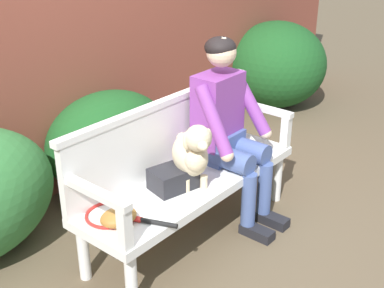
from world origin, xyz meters
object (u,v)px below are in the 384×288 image
(baseball_glove, at_px, (119,217))
(dog_on_bench, at_px, (192,153))
(person_seated, at_px, (227,125))
(tennis_racket, at_px, (114,215))
(garden_bench, at_px, (192,186))
(sports_bag, at_px, (173,178))

(baseball_glove, bearing_deg, dog_on_bench, 6.54)
(person_seated, xyz_separation_m, tennis_racket, (-1.01, 0.06, -0.26))
(garden_bench, distance_m, tennis_racket, 0.65)
(person_seated, xyz_separation_m, dog_on_bench, (-0.43, -0.04, -0.04))
(person_seated, distance_m, sports_bag, 0.57)
(dog_on_bench, relative_size, sports_bag, 1.64)
(garden_bench, bearing_deg, person_seated, -2.54)
(person_seated, height_order, baseball_glove, person_seated)
(garden_bench, relative_size, baseball_glove, 7.77)
(tennis_racket, xyz_separation_m, sports_bag, (0.47, -0.04, 0.06))
(tennis_racket, bearing_deg, person_seated, -3.66)
(garden_bench, relative_size, sports_bag, 6.10)
(garden_bench, bearing_deg, dog_on_bench, -140.38)
(garden_bench, xyz_separation_m, baseball_glove, (-0.68, -0.02, 0.10))
(baseball_glove, bearing_deg, garden_bench, 11.80)
(garden_bench, xyz_separation_m, sports_bag, (-0.18, 0.01, 0.13))
(tennis_racket, bearing_deg, baseball_glove, -112.50)
(dog_on_bench, xyz_separation_m, baseball_glove, (-0.61, 0.03, -0.18))
(garden_bench, distance_m, dog_on_bench, 0.30)
(tennis_racket, height_order, sports_bag, sports_bag)
(person_seated, height_order, dog_on_bench, person_seated)
(person_seated, bearing_deg, dog_on_bench, -174.41)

